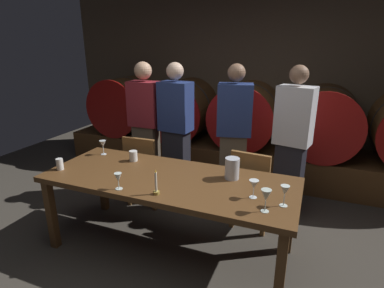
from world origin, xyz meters
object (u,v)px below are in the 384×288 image
(chair_left, at_px, (144,167))
(guest_center_left, at_px, (176,131))
(wine_glass_left, at_px, (118,178))
(wine_barrel_left, at_px, (183,109))
(wine_barrel_center, at_px, (246,115))
(wine_glass_center, at_px, (254,185))
(candle_center, at_px, (156,187))
(cup_right, at_px, (133,156))
(wine_barrel_far_left, at_px, (127,105))
(dining_table, at_px, (169,184))
(wine_glass_far_left, at_px, (103,144))
(guest_center_right, at_px, (234,138))
(wine_barrel_right, at_px, (324,121))
(wine_glass_far_right, at_px, (285,191))
(cup_left, at_px, (60,164))
(wine_glass_right, at_px, (266,196))
(guest_far_right, at_px, (292,142))
(guest_far_left, at_px, (146,128))
(chair_right, at_px, (252,185))
(pitcher, at_px, (232,168))

(chair_left, relative_size, guest_center_left, 0.52)
(wine_glass_left, bearing_deg, wine_barrel_left, 101.42)
(wine_barrel_center, xyz_separation_m, wine_glass_center, (0.55, -2.19, -0.04))
(candle_center, bearing_deg, cup_right, 135.19)
(wine_barrel_far_left, relative_size, dining_table, 0.41)
(chair_left, height_order, wine_glass_far_left, wine_glass_far_left)
(guest_center_right, distance_m, wine_glass_far_left, 1.45)
(wine_barrel_left, bearing_deg, wine_glass_left, -78.58)
(wine_barrel_right, relative_size, chair_left, 1.06)
(wine_barrel_far_left, bearing_deg, wine_glass_far_right, -38.37)
(wine_barrel_center, height_order, wine_glass_far_left, wine_barrel_center)
(chair_left, height_order, guest_center_right, guest_center_right)
(guest_center_right, bearing_deg, guest_center_left, -13.04)
(wine_glass_far_right, xyz_separation_m, cup_left, (-2.06, -0.09, -0.07))
(candle_center, distance_m, wine_glass_right, 0.85)
(wine_barrel_center, distance_m, wine_barrel_right, 1.05)
(chair_left, distance_m, guest_far_right, 1.72)
(wine_glass_far_left, bearing_deg, candle_center, -31.93)
(wine_barrel_right, relative_size, wine_glass_right, 5.38)
(guest_far_left, relative_size, wine_glass_far_left, 10.80)
(wine_glass_far_right, bearing_deg, chair_right, 115.42)
(wine_glass_far_left, distance_m, wine_glass_right, 1.90)
(wine_barrel_left, height_order, candle_center, wine_barrel_left)
(guest_center_right, relative_size, wine_glass_right, 9.81)
(guest_center_left, bearing_deg, candle_center, 113.79)
(guest_center_left, distance_m, wine_glass_far_right, 1.83)
(wine_barrel_center, relative_size, guest_far_right, 0.55)
(guest_far_left, bearing_deg, wine_glass_center, 144.11)
(guest_far_left, xyz_separation_m, wine_glass_far_left, (-0.09, -0.75, -0.00))
(wine_barrel_far_left, xyz_separation_m, pitcher, (2.34, -1.91, -0.06))
(candle_center, bearing_deg, chair_left, 125.34)
(wine_barrel_left, xyz_separation_m, guest_center_right, (1.10, -1.07, -0.04))
(wine_barrel_far_left, height_order, guest_center_right, guest_center_right)
(wine_glass_center, bearing_deg, wine_barrel_left, 125.39)
(pitcher, bearing_deg, wine_glass_center, -49.10)
(wine_glass_left, bearing_deg, wine_barrel_right, 57.55)
(wine_barrel_center, height_order, wine_barrel_right, same)
(guest_center_right, distance_m, wine_glass_far_right, 1.36)
(chair_left, height_order, guest_far_right, guest_far_right)
(wine_glass_far_left, bearing_deg, wine_glass_left, -45.06)
(dining_table, relative_size, wine_glass_left, 16.09)
(wine_glass_center, height_order, wine_glass_far_right, wine_glass_far_right)
(guest_far_left, distance_m, wine_glass_far_right, 2.18)
(guest_center_left, distance_m, wine_glass_center, 1.63)
(guest_far_left, bearing_deg, wine_barrel_far_left, -48.32)
(chair_right, distance_m, cup_left, 1.92)
(wine_glass_far_right, bearing_deg, wine_barrel_far_left, 141.63)
(guest_center_right, xyz_separation_m, guest_far_right, (0.63, 0.09, -0.00))
(chair_left, xyz_separation_m, chair_right, (1.30, -0.02, 0.00))
(dining_table, relative_size, wine_glass_far_right, 13.81)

